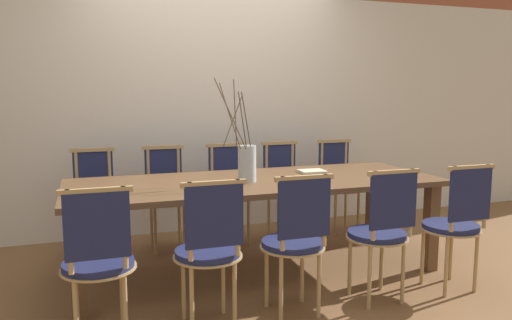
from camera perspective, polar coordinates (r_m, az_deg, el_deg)
The scene contains 15 objects.
ground_plane at distance 3.97m, azimuth 0.00°, elevation -12.55°, with size 16.00×16.00×0.00m, color brown.
wall_rear at distance 5.00m, azimuth -5.06°, elevation 10.33°, with size 12.00×0.06×3.20m.
dining_table at distance 3.79m, azimuth 0.00°, elevation -3.41°, with size 2.79×1.04×0.72m.
chair_near_leftend at distance 2.85m, azimuth -17.58°, elevation -10.64°, with size 0.41×0.41×0.90m.
chair_near_left at distance 2.93m, azimuth -5.32°, elevation -9.82°, with size 0.41×0.41×0.90m.
chair_near_center at distance 3.09m, azimuth 4.54°, elevation -8.84°, with size 0.41×0.41×0.90m.
chair_near_right at distance 3.37m, azimuth 14.12°, elevation -7.63°, with size 0.41×0.41×0.90m.
chair_near_rightend at distance 3.72m, azimuth 21.85°, elevation -6.49°, with size 0.41×0.41×0.90m.
chair_far_leftend at distance 4.41m, azimuth -17.96°, elevation -4.10°, with size 0.41×0.41×0.90m.
chair_far_left at distance 4.46m, azimuth -10.24°, elevation -3.71°, with size 0.41×0.41×0.90m.
chair_far_center at distance 4.58m, azimuth -3.04°, elevation -3.28°, with size 0.41×0.41×0.90m.
chair_far_right at distance 4.75m, azimuth 3.21°, elevation -2.87°, with size 0.41×0.41×0.90m.
chair_far_rightend at distance 5.00m, azimuth 9.46°, elevation -2.42°, with size 0.41×0.41×0.90m.
vase_centerpiece at distance 3.67m, azimuth -1.07°, elevation -0.23°, with size 0.29×0.41×0.76m.
book_stack at distance 4.13m, azimuth 6.44°, elevation -1.30°, with size 0.22×0.19×0.02m.
Camera 1 is at (-1.21, -3.51, 1.39)m, focal length 35.00 mm.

